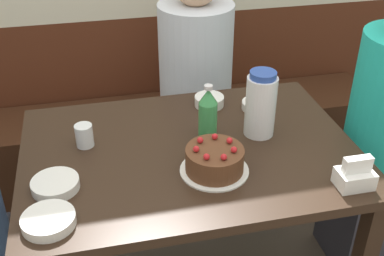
# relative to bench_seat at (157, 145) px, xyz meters

# --- Properties ---
(bench_seat) EXTENTS (2.39, 0.38, 0.44)m
(bench_seat) POSITION_rel_bench_seat_xyz_m (0.00, 0.00, 0.00)
(bench_seat) COLOR #381E11
(bench_seat) RESTS_ON ground_plane
(dining_table) EXTENTS (1.14, 0.80, 0.75)m
(dining_table) POSITION_rel_bench_seat_xyz_m (0.00, -0.83, 0.42)
(dining_table) COLOR black
(dining_table) RESTS_ON ground_plane
(birthday_cake) EXTENTS (0.22, 0.22, 0.10)m
(birthday_cake) POSITION_rel_bench_seat_xyz_m (0.05, -0.97, 0.56)
(birthday_cake) COLOR white
(birthday_cake) RESTS_ON dining_table
(water_pitcher) EXTENTS (0.11, 0.11, 0.24)m
(water_pitcher) POSITION_rel_bench_seat_xyz_m (0.26, -0.79, 0.64)
(water_pitcher) COLOR white
(water_pitcher) RESTS_ON dining_table
(soju_bottle) EXTENTS (0.07, 0.07, 0.21)m
(soju_bottle) POSITION_rel_bench_seat_xyz_m (0.08, -0.77, 0.62)
(soju_bottle) COLOR #388E4C
(soju_bottle) RESTS_ON dining_table
(napkin_holder) EXTENTS (0.11, 0.08, 0.11)m
(napkin_holder) POSITION_rel_bench_seat_xyz_m (0.45, -1.14, 0.56)
(napkin_holder) COLOR white
(napkin_holder) RESTS_ON dining_table
(bowl_soup_white) EXTENTS (0.15, 0.15, 0.03)m
(bowl_soup_white) POSITION_rel_bench_seat_xyz_m (-0.45, -0.95, 0.54)
(bowl_soup_white) COLOR white
(bowl_soup_white) RESTS_ON dining_table
(bowl_rice_small) EXTENTS (0.15, 0.15, 0.03)m
(bowl_rice_small) POSITION_rel_bench_seat_xyz_m (-0.46, -1.11, 0.54)
(bowl_rice_small) COLOR white
(bowl_rice_small) RESTS_ON dining_table
(bowl_side_dish) EXTENTS (0.12, 0.12, 0.03)m
(bowl_side_dish) POSITION_rel_bench_seat_xyz_m (0.32, -0.62, 0.54)
(bowl_side_dish) COLOR white
(bowl_side_dish) RESTS_ON dining_table
(bowl_sauce_shallow) EXTENTS (0.12, 0.12, 0.04)m
(bowl_sauce_shallow) POSITION_rel_bench_seat_xyz_m (0.14, -0.55, 0.54)
(bowl_sauce_shallow) COLOR white
(bowl_sauce_shallow) RESTS_ON dining_table
(glass_water_tall) EXTENTS (0.06, 0.06, 0.08)m
(glass_water_tall) POSITION_rel_bench_seat_xyz_m (-0.35, -0.73, 0.56)
(glass_water_tall) COLOR silver
(glass_water_tall) RESTS_ON dining_table
(person_teal_shirt) EXTENTS (0.34, 0.34, 1.24)m
(person_teal_shirt) POSITION_rel_bench_seat_xyz_m (0.18, -0.17, 0.38)
(person_teal_shirt) COLOR #33333D
(person_teal_shirt) RESTS_ON ground_plane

